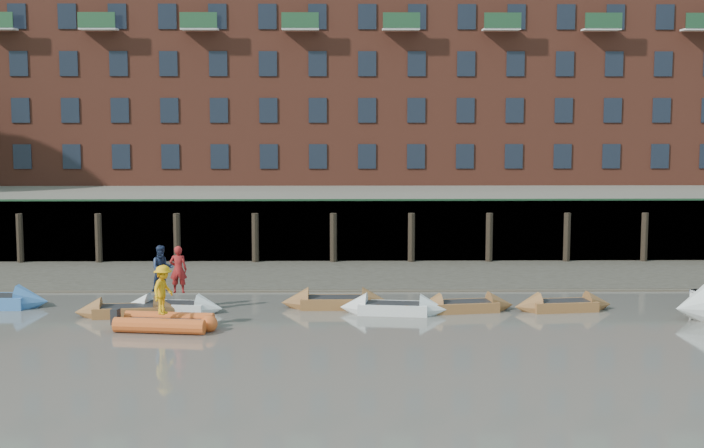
{
  "coord_description": "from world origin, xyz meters",
  "views": [
    {
      "loc": [
        2.3,
        -27.93,
        7.93
      ],
      "look_at": [
        2.82,
        12.0,
        3.2
      ],
      "focal_mm": 50.0,
      "sensor_mm": 36.0,
      "label": 1
    }
  ],
  "objects_px": {
    "rowboat_2": "(128,311)",
    "rowboat_7": "(563,305)",
    "rowboat_4": "(335,302)",
    "rowboat_6": "(465,306)",
    "rib_tender": "(168,323)",
    "rowboat_5": "(393,308)",
    "person_rower_b": "(162,269)",
    "person_rower_a": "(178,269)",
    "person_rib_crew": "(163,290)",
    "rowboat_3": "(173,307)"
  },
  "relations": [
    {
      "from": "rowboat_2",
      "to": "rowboat_7",
      "type": "relative_size",
      "value": 1.01
    },
    {
      "from": "rowboat_4",
      "to": "rowboat_2",
      "type": "bearing_deg",
      "value": -169.8
    },
    {
      "from": "rowboat_4",
      "to": "rowboat_6",
      "type": "distance_m",
      "value": 5.13
    },
    {
      "from": "rowboat_2",
      "to": "rowboat_4",
      "type": "distance_m",
      "value": 8.1
    },
    {
      "from": "rib_tender",
      "to": "rowboat_5",
      "type": "bearing_deg",
      "value": 26.63
    },
    {
      "from": "rowboat_7",
      "to": "rib_tender",
      "type": "relative_size",
      "value": 1.1
    },
    {
      "from": "rowboat_4",
      "to": "rowboat_6",
      "type": "relative_size",
      "value": 1.06
    },
    {
      "from": "rowboat_4",
      "to": "person_rower_b",
      "type": "distance_m",
      "value": 6.97
    },
    {
      "from": "rib_tender",
      "to": "person_rower_a",
      "type": "xyz_separation_m",
      "value": [
        -0.12,
        3.08,
        1.42
      ]
    },
    {
      "from": "rowboat_4",
      "to": "rowboat_7",
      "type": "distance_m",
      "value": 9.01
    },
    {
      "from": "rowboat_4",
      "to": "rowboat_5",
      "type": "xyz_separation_m",
      "value": [
        2.25,
        -1.16,
        -0.01
      ]
    },
    {
      "from": "rowboat_5",
      "to": "rowboat_6",
      "type": "distance_m",
      "value": 2.86
    },
    {
      "from": "rowboat_2",
      "to": "person_rower_a",
      "type": "bearing_deg",
      "value": 14.48
    },
    {
      "from": "rowboat_6",
      "to": "person_rib_crew",
      "type": "distance_m",
      "value": 11.73
    },
    {
      "from": "rowboat_6",
      "to": "person_rower_b",
      "type": "bearing_deg",
      "value": 170.34
    },
    {
      "from": "rowboat_5",
      "to": "rowboat_6",
      "type": "height_order",
      "value": "rowboat_5"
    },
    {
      "from": "rib_tender",
      "to": "rowboat_6",
      "type": "bearing_deg",
      "value": 24.16
    },
    {
      "from": "rib_tender",
      "to": "person_rower_a",
      "type": "height_order",
      "value": "person_rower_a"
    },
    {
      "from": "rowboat_3",
      "to": "rowboat_6",
      "type": "height_order",
      "value": "same"
    },
    {
      "from": "rowboat_2",
      "to": "person_rower_b",
      "type": "bearing_deg",
      "value": 33.16
    },
    {
      "from": "rowboat_6",
      "to": "rowboat_3",
      "type": "bearing_deg",
      "value": 171.71
    },
    {
      "from": "rowboat_2",
      "to": "rib_tender",
      "type": "distance_m",
      "value": 3.08
    },
    {
      "from": "rowboat_4",
      "to": "rowboat_5",
      "type": "relative_size",
      "value": 1.01
    },
    {
      "from": "rowboat_5",
      "to": "rib_tender",
      "type": "bearing_deg",
      "value": -154.02
    },
    {
      "from": "rowboat_5",
      "to": "rib_tender",
      "type": "relative_size",
      "value": 1.16
    },
    {
      "from": "rib_tender",
      "to": "rowboat_3",
      "type": "bearing_deg",
      "value": 104.86
    },
    {
      "from": "rowboat_5",
      "to": "person_rower_b",
      "type": "distance_m",
      "value": 9.18
    },
    {
      "from": "rowboat_5",
      "to": "person_rower_b",
      "type": "bearing_deg",
      "value": -176.17
    },
    {
      "from": "rowboat_2",
      "to": "person_rib_crew",
      "type": "bearing_deg",
      "value": -59.09
    },
    {
      "from": "rowboat_2",
      "to": "rib_tender",
      "type": "xyz_separation_m",
      "value": [
        1.97,
        -2.37,
        0.07
      ]
    },
    {
      "from": "rowboat_6",
      "to": "rowboat_7",
      "type": "height_order",
      "value": "same"
    },
    {
      "from": "rowboat_3",
      "to": "rib_tender",
      "type": "bearing_deg",
      "value": -75.9
    },
    {
      "from": "rowboat_4",
      "to": "person_rower_a",
      "type": "distance_m",
      "value": 6.34
    },
    {
      "from": "person_rower_a",
      "to": "person_rib_crew",
      "type": "height_order",
      "value": "person_rower_a"
    },
    {
      "from": "rowboat_2",
      "to": "rowboat_5",
      "type": "height_order",
      "value": "rowboat_5"
    },
    {
      "from": "person_rower_a",
      "to": "rib_tender",
      "type": "bearing_deg",
      "value": 92.82
    },
    {
      "from": "rowboat_3",
      "to": "rowboat_7",
      "type": "bearing_deg",
      "value": 8.3
    },
    {
      "from": "rowboat_4",
      "to": "person_rib_crew",
      "type": "height_order",
      "value": "person_rib_crew"
    },
    {
      "from": "rowboat_7",
      "to": "person_rower_b",
      "type": "xyz_separation_m",
      "value": [
        -15.77,
        0.12,
        1.48
      ]
    },
    {
      "from": "rowboat_7",
      "to": "person_rower_a",
      "type": "relative_size",
      "value": 2.2
    },
    {
      "from": "person_rower_b",
      "to": "person_rower_a",
      "type": "bearing_deg",
      "value": -39.94
    },
    {
      "from": "rowboat_2",
      "to": "person_rower_b",
      "type": "distance_m",
      "value": 2.12
    },
    {
      "from": "rowboat_4",
      "to": "rowboat_5",
      "type": "distance_m",
      "value": 2.53
    },
    {
      "from": "person_rower_b",
      "to": "person_rib_crew",
      "type": "xyz_separation_m",
      "value": [
        0.63,
        -3.33,
        -0.21
      ]
    },
    {
      "from": "rib_tender",
      "to": "person_rower_b",
      "type": "relative_size",
      "value": 2.02
    },
    {
      "from": "rowboat_2",
      "to": "person_rower_a",
      "type": "relative_size",
      "value": 2.21
    },
    {
      "from": "rib_tender",
      "to": "person_rib_crew",
      "type": "relative_size",
      "value": 2.08
    },
    {
      "from": "rowboat_5",
      "to": "person_rower_a",
      "type": "relative_size",
      "value": 2.32
    },
    {
      "from": "person_rower_a",
      "to": "person_rower_b",
      "type": "height_order",
      "value": "person_rower_a"
    },
    {
      "from": "rowboat_3",
      "to": "rowboat_2",
      "type": "bearing_deg",
      "value": -149.62
    }
  ]
}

